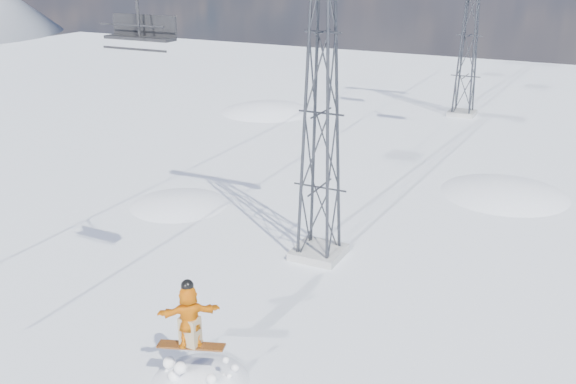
% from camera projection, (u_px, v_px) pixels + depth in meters
% --- Properties ---
extents(ground, '(120.00, 120.00, 0.00)m').
position_uv_depth(ground, '(176.00, 364.00, 17.78)').
color(ground, white).
rests_on(ground, ground).
extents(snow_terrain, '(39.00, 37.00, 22.00)m').
position_uv_depth(snow_terrain, '(320.00, 292.00, 40.94)').
color(snow_terrain, white).
rests_on(snow_terrain, ground).
extents(lift_tower_near, '(5.20, 1.80, 11.43)m').
position_uv_depth(lift_tower_near, '(321.00, 114.00, 22.25)').
color(lift_tower_near, '#999999').
rests_on(lift_tower_near, ground).
extents(lift_tower_far, '(5.20, 1.80, 11.43)m').
position_uv_depth(lift_tower_far, '(469.00, 36.00, 43.24)').
color(lift_tower_far, '#999999').
rests_on(lift_tower_far, ground).
extents(lift_chair_near, '(1.99, 0.57, 2.47)m').
position_uv_depth(lift_chair_near, '(141.00, 29.00, 16.40)').
color(lift_chair_near, black).
rests_on(lift_chair_near, ground).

